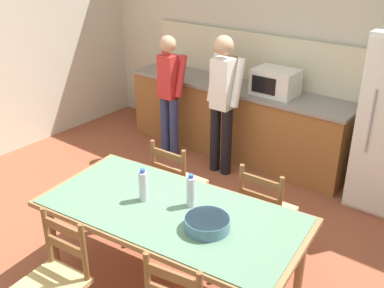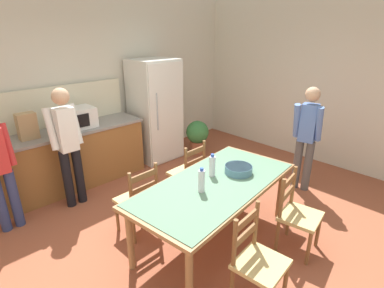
% 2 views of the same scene
% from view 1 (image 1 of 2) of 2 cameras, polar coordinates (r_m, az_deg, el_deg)
% --- Properties ---
extents(ground_plane, '(8.32, 8.32, 0.00)m').
position_cam_1_polar(ground_plane, '(4.06, -2.02, -15.34)').
color(ground_plane, brown).
extents(wall_back, '(6.52, 0.12, 2.90)m').
position_cam_1_polar(wall_back, '(5.53, 15.98, 11.82)').
color(wall_back, beige).
rests_on(wall_back, ground).
extents(kitchen_counter, '(3.01, 0.66, 0.92)m').
position_cam_1_polar(kitchen_counter, '(5.82, 5.53, 3.12)').
color(kitchen_counter, brown).
rests_on(kitchen_counter, ground).
extents(counter_splashback, '(2.97, 0.03, 0.60)m').
position_cam_1_polar(counter_splashback, '(5.83, 7.54, 10.94)').
color(counter_splashback, beige).
rests_on(counter_splashback, kitchen_counter).
extents(microwave, '(0.50, 0.39, 0.30)m').
position_cam_1_polar(microwave, '(5.35, 10.55, 7.74)').
color(microwave, white).
rests_on(microwave, kitchen_counter).
extents(paper_bag, '(0.24, 0.16, 0.36)m').
position_cam_1_polar(paper_bag, '(5.67, 4.28, 9.40)').
color(paper_bag, tan).
rests_on(paper_bag, kitchen_counter).
extents(dining_table, '(2.13, 1.19, 0.76)m').
position_cam_1_polar(dining_table, '(3.46, -2.66, -9.27)').
color(dining_table, olive).
rests_on(dining_table, ground).
extents(bottle_near_centre, '(0.07, 0.07, 0.27)m').
position_cam_1_polar(bottle_near_centre, '(3.48, -6.21, -5.30)').
color(bottle_near_centre, silver).
rests_on(bottle_near_centre, dining_table).
extents(bottle_off_centre, '(0.07, 0.07, 0.27)m').
position_cam_1_polar(bottle_off_centre, '(3.39, -0.13, -6.03)').
color(bottle_off_centre, silver).
rests_on(bottle_off_centre, dining_table).
extents(serving_bowl, '(0.32, 0.32, 0.09)m').
position_cam_1_polar(serving_bowl, '(3.18, 1.95, -9.96)').
color(serving_bowl, slate).
rests_on(serving_bowl, dining_table).
extents(chair_side_far_left, '(0.43, 0.41, 0.91)m').
position_cam_1_polar(chair_side_far_left, '(4.35, -1.89, -5.15)').
color(chair_side_far_left, brown).
rests_on(chair_side_far_left, ground).
extents(chair_side_near_left, '(0.46, 0.44, 0.91)m').
position_cam_1_polar(chair_side_near_left, '(3.41, -17.00, -16.34)').
color(chair_side_near_left, brown).
rests_on(chair_side_near_left, ground).
extents(chair_side_far_right, '(0.44, 0.42, 0.91)m').
position_cam_1_polar(chair_side_far_right, '(4.00, 9.28, -8.55)').
color(chair_side_far_right, brown).
rests_on(chair_side_far_right, ground).
extents(person_at_sink, '(0.39, 0.27, 1.54)m').
position_cam_1_polar(person_at_sink, '(5.65, -2.93, 6.90)').
color(person_at_sink, navy).
rests_on(person_at_sink, ground).
extents(person_at_counter, '(0.41, 0.29, 1.65)m').
position_cam_1_polar(person_at_counter, '(5.15, 3.89, 5.74)').
color(person_at_counter, black).
rests_on(person_at_counter, ground).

